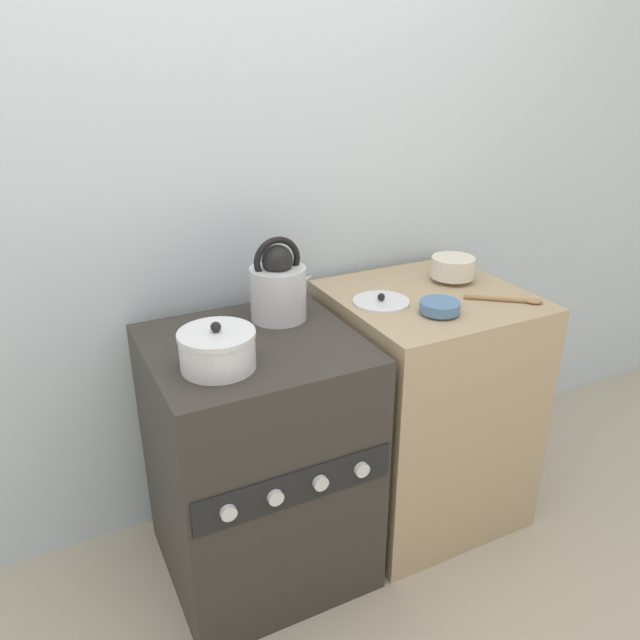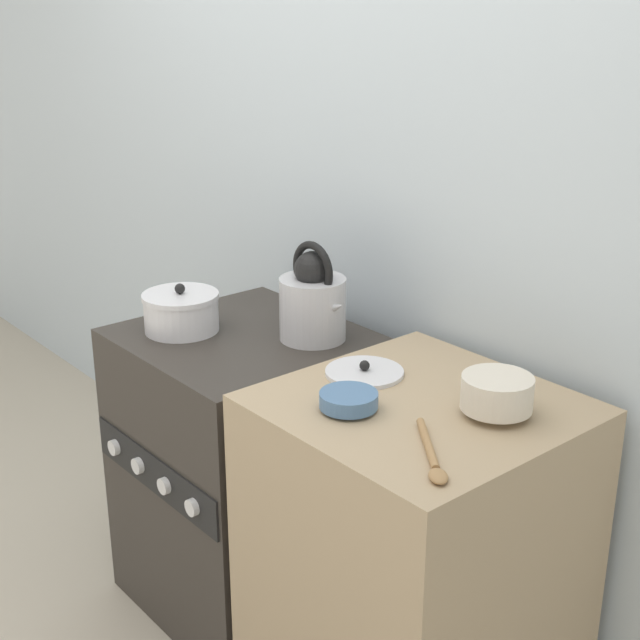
{
  "view_description": "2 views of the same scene",
  "coord_description": "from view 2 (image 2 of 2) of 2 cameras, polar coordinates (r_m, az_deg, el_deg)",
  "views": [
    {
      "loc": [
        -0.56,
        -1.25,
        1.61
      ],
      "look_at": [
        0.21,
        0.28,
        0.86
      ],
      "focal_mm": 35.0,
      "sensor_mm": 36.0,
      "label": 1
    },
    {
      "loc": [
        1.83,
        -0.98,
        1.68
      ],
      "look_at": [
        0.3,
        0.31,
        0.95
      ],
      "focal_mm": 50.0,
      "sensor_mm": 36.0,
      "label": 2
    }
  ],
  "objects": [
    {
      "name": "wall_back",
      "position": [
        2.51,
        2.15,
        10.2
      ],
      "size": [
        7.0,
        0.06,
        2.5
      ],
      "color": "silver",
      "rests_on": "ground_plane"
    },
    {
      "name": "stove",
      "position": [
        2.56,
        -4.68,
        -9.62
      ],
      "size": [
        0.61,
        0.6,
        0.83
      ],
      "color": "#332D28",
      "rests_on": "ground_plane"
    },
    {
      "name": "cooking_pot",
      "position": [
        2.42,
        -8.88,
        0.52
      ],
      "size": [
        0.21,
        0.21,
        0.13
      ],
      "color": "silver",
      "rests_on": "stove"
    },
    {
      "name": "kettle",
      "position": [
        2.32,
        -0.45,
        1.24
      ],
      "size": [
        0.21,
        0.18,
        0.26
      ],
      "color": "silver",
      "rests_on": "stove"
    },
    {
      "name": "counter",
      "position": [
        2.15,
        6.03,
        -15.62
      ],
      "size": [
        0.62,
        0.61,
        0.86
      ],
      "color": "tan",
      "rests_on": "ground_plane"
    },
    {
      "name": "wooden_spoon",
      "position": [
        1.71,
        7.15,
        -8.61
      ],
      "size": [
        0.21,
        0.17,
        0.02
      ],
      "color": "#A37A4C",
      "rests_on": "counter"
    },
    {
      "name": "enamel_bowl",
      "position": [
        1.88,
        11.26,
        -4.63
      ],
      "size": [
        0.15,
        0.15,
        0.09
      ],
      "color": "beige",
      "rests_on": "counter"
    },
    {
      "name": "loose_pot_lid",
      "position": [
        2.06,
        2.86,
        -3.34
      ],
      "size": [
        0.18,
        0.18,
        0.03
      ],
      "color": "silver",
      "rests_on": "counter"
    },
    {
      "name": "ground_plane",
      "position": [
        2.67,
        -9.77,
        -19.25
      ],
      "size": [
        12.0,
        12.0,
        0.0
      ],
      "primitive_type": "plane",
      "color": "#B2A893"
    },
    {
      "name": "small_ceramic_bowl",
      "position": [
        1.88,
        1.84,
        -5.15
      ],
      "size": [
        0.12,
        0.12,
        0.04
      ],
      "color": "#4C729E",
      "rests_on": "counter"
    }
  ]
}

